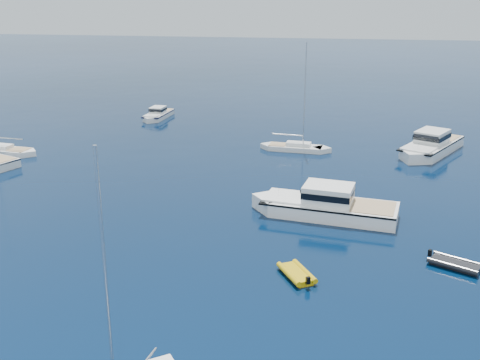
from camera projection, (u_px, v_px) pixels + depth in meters
name	position (u px, v px, depth m)	size (l,w,h in m)	color
motor_cruiser_centre	(324.00, 215.00, 46.53)	(3.86, 12.62, 3.31)	white
motor_cruiser_distant	(430.00, 153.00, 64.05)	(3.78, 12.35, 3.24)	white
motor_cruiser_horizon	(158.00, 118.00, 81.25)	(2.38, 7.78, 2.04)	silver
sailboat_centre	(295.00, 150.00, 65.17)	(2.18, 8.40, 12.35)	silver
sailboat_far_l	(3.00, 153.00, 63.99)	(2.34, 9.00, 13.22)	white
tender_yellow	(296.00, 277.00, 36.65)	(1.76, 3.11, 0.95)	gold
tender_grey_near	(455.00, 267.00, 37.93)	(1.90, 3.43, 0.95)	black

